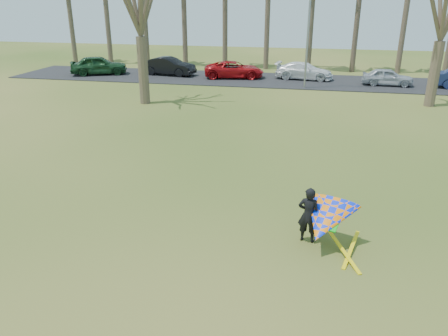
% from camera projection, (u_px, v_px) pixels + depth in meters
% --- Properties ---
extents(ground, '(100.00, 100.00, 0.00)m').
position_uv_depth(ground, '(211.00, 225.00, 13.37)').
color(ground, '#224C10').
rests_on(ground, ground).
extents(parking_strip, '(46.00, 7.00, 0.06)m').
position_uv_depth(parking_strip, '(281.00, 80.00, 36.11)').
color(parking_strip, black).
rests_on(parking_strip, ground).
extents(streetlight, '(2.28, 0.18, 8.00)m').
position_uv_depth(streetlight, '(311.00, 27.00, 31.34)').
color(streetlight, gray).
rests_on(streetlight, ground).
extents(car_0, '(5.18, 3.73, 1.64)m').
position_uv_depth(car_0, '(99.00, 65.00, 38.34)').
color(car_0, '#193F20').
rests_on(car_0, parking_strip).
extents(car_1, '(4.83, 2.28, 1.53)m').
position_uv_depth(car_1, '(169.00, 66.00, 38.10)').
color(car_1, black).
rests_on(car_1, parking_strip).
extents(car_2, '(5.31, 3.13, 1.38)m').
position_uv_depth(car_2, '(234.00, 70.00, 36.83)').
color(car_2, '#AA0D11').
rests_on(car_2, parking_strip).
extents(car_3, '(4.89, 2.42, 1.37)m').
position_uv_depth(car_3, '(304.00, 71.00, 36.21)').
color(car_3, white).
rests_on(car_3, parking_strip).
extents(car_4, '(3.88, 1.72, 1.30)m').
position_uv_depth(car_4, '(388.00, 77.00, 33.72)').
color(car_4, '#A4A9B2').
rests_on(car_4, parking_strip).
extents(kite_flyer, '(2.13, 2.39, 2.02)m').
position_uv_depth(kite_flyer, '(323.00, 220.00, 11.91)').
color(kite_flyer, black).
rests_on(kite_flyer, ground).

